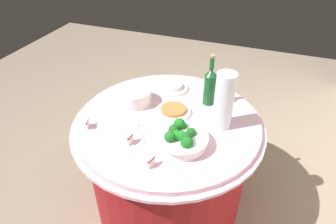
% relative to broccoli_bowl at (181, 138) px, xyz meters
% --- Properties ---
extents(ground_plane, '(6.00, 6.00, 0.00)m').
position_rel_broccoli_bowl_xyz_m(ground_plane, '(-0.19, -0.15, -0.79)').
color(ground_plane, gray).
extents(buffet_table, '(1.16, 1.16, 0.74)m').
position_rel_broccoli_bowl_xyz_m(buffet_table, '(-0.19, -0.15, -0.41)').
color(buffet_table, maroon).
rests_on(buffet_table, ground_plane).
extents(broccoli_bowl, '(0.28, 0.28, 0.12)m').
position_rel_broccoli_bowl_xyz_m(broccoli_bowl, '(0.00, 0.00, 0.00)').
color(broccoli_bowl, white).
rests_on(broccoli_bowl, buffet_table).
extents(plate_stack, '(0.21, 0.21, 0.09)m').
position_rel_broccoli_bowl_xyz_m(plate_stack, '(-0.28, -0.41, -0.00)').
color(plate_stack, white).
rests_on(plate_stack, buffet_table).
extents(wine_bottle, '(0.07, 0.07, 0.34)m').
position_rel_broccoli_bowl_xyz_m(wine_bottle, '(-0.44, 0.04, 0.08)').
color(wine_bottle, '#134F22').
rests_on(wine_bottle, buffet_table).
extents(decorative_fruit_vase, '(0.11, 0.11, 0.34)m').
position_rel_broccoli_bowl_xyz_m(decorative_fruit_vase, '(-0.24, 0.16, 0.11)').
color(decorative_fruit_vase, silver).
rests_on(decorative_fruit_vase, buffet_table).
extents(serving_tongs, '(0.15, 0.14, 0.01)m').
position_rel_broccoli_bowl_xyz_m(serving_tongs, '(-0.02, -0.24, -0.04)').
color(serving_tongs, silver).
rests_on(serving_tongs, buffet_table).
extents(food_plate_peanuts, '(0.22, 0.22, 0.03)m').
position_rel_broccoli_bowl_xyz_m(food_plate_peanuts, '(-0.27, -0.14, -0.03)').
color(food_plate_peanuts, white).
rests_on(food_plate_peanuts, buffet_table).
extents(food_plate_rice, '(0.22, 0.22, 0.04)m').
position_rel_broccoli_bowl_xyz_m(food_plate_rice, '(-0.53, -0.24, -0.03)').
color(food_plate_rice, white).
rests_on(food_plate_rice, buffet_table).
extents(label_placard_front, '(0.05, 0.02, 0.05)m').
position_rel_broccoli_bowl_xyz_m(label_placard_front, '(0.20, -0.09, -0.02)').
color(label_placard_front, white).
rests_on(label_placard_front, buffet_table).
extents(label_placard_mid, '(0.05, 0.01, 0.05)m').
position_rel_broccoli_bowl_xyz_m(label_placard_mid, '(0.08, -0.26, -0.02)').
color(label_placard_mid, white).
rests_on(label_placard_mid, buffet_table).
extents(label_placard_rear, '(0.05, 0.03, 0.05)m').
position_rel_broccoli_bowl_xyz_m(label_placard_rear, '(0.04, -0.55, -0.02)').
color(label_placard_rear, white).
rests_on(label_placard_rear, buffet_table).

